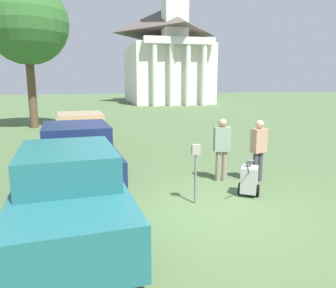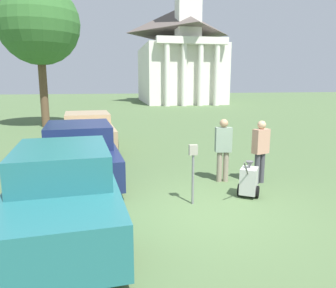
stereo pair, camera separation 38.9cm
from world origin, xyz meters
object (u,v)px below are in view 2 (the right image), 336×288
at_px(person_supervisor, 260,148).
at_px(church, 179,50).
at_px(parked_car_navy, 80,151).
at_px(parking_meter, 193,163).
at_px(parked_car_teal, 64,189).
at_px(parked_car_tan, 88,131).
at_px(equipment_cart, 249,181).
at_px(person_worker, 223,146).

distance_m(person_supervisor, church, 32.63).
distance_m(parked_car_navy, parking_meter, 3.75).
xyz_separation_m(parking_meter, person_supervisor, (2.08, 1.12, 0.01)).
relative_size(parked_car_teal, parking_meter, 3.77).
bearing_deg(church, parked_car_tan, -109.72).
distance_m(parked_car_navy, person_supervisor, 4.93).
relative_size(parked_car_tan, parking_meter, 3.63).
bearing_deg(equipment_cart, person_supervisor, 85.65).
distance_m(parked_car_tan, church, 28.47).
relative_size(parked_car_teal, person_supervisor, 3.02).
height_order(parked_car_teal, equipment_cart, parked_car_teal).
height_order(parking_meter, church, church).
bearing_deg(church, parked_car_navy, -107.29).
relative_size(parked_car_navy, church, 0.21).
bearing_deg(parked_car_teal, parked_car_tan, 85.04).
distance_m(parked_car_teal, parked_car_tan, 7.32).
xyz_separation_m(parked_car_tan, equipment_cart, (3.96, -6.48, -0.28)).
relative_size(parked_car_navy, parked_car_tan, 1.06).
relative_size(person_supervisor, equipment_cart, 1.65).
xyz_separation_m(parking_meter, church, (6.85, 32.97, 5.26)).
xyz_separation_m(person_supervisor, church, (4.76, 31.85, 5.25)).
distance_m(parked_car_teal, parking_meter, 2.66).
height_order(parked_car_teal, person_supervisor, person_supervisor).
distance_m(parking_meter, person_worker, 1.85).
height_order(parked_car_teal, church, church).
relative_size(parked_car_navy, person_worker, 3.03).
distance_m(person_worker, person_supervisor, 0.95).
distance_m(parked_car_navy, equipment_cart, 4.69).
bearing_deg(parked_car_navy, parked_car_tan, 85.05).
bearing_deg(parked_car_teal, person_supervisor, 15.71).
bearing_deg(parked_car_tan, parked_car_navy, -94.95).
bearing_deg(person_supervisor, parked_car_teal, 1.38).
relative_size(parking_meter, person_worker, 0.79).
height_order(parked_car_teal, person_worker, person_worker).
relative_size(person_supervisor, church, 0.07).
relative_size(parked_car_tan, equipment_cart, 4.78).
relative_size(parking_meter, equipment_cart, 1.32).
xyz_separation_m(person_worker, equipment_cart, (0.20, -1.22, -0.56)).
distance_m(person_worker, church, 32.48).
distance_m(parked_car_teal, equipment_cart, 4.06).
height_order(parked_car_navy, person_supervisor, person_supervisor).
bearing_deg(parked_car_navy, person_supervisor, -23.79).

